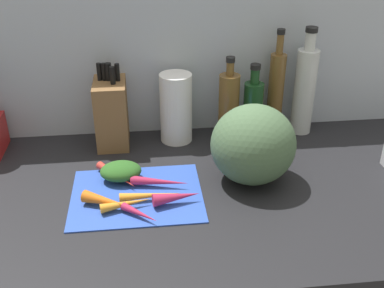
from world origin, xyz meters
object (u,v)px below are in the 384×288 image
(knife_block, at_px, (112,113))
(bottle_2, at_px, (276,91))
(carrot_5, at_px, (126,204))
(cutting_board, at_px, (137,195))
(carrot_6, at_px, (176,197))
(carrot_0, at_px, (160,182))
(carrot_4, at_px, (150,195))
(bottle_3, at_px, (304,89))
(bottle_1, at_px, (253,108))
(carrot_2, at_px, (117,176))
(winter_squash, at_px, (253,145))
(carrot_1, at_px, (140,214))
(paper_towel_roll, at_px, (176,108))
(bottle_0, at_px, (229,107))
(carrot_3, at_px, (106,201))

(knife_block, bearing_deg, bottle_2, 2.91)
(carrot_5, xyz_separation_m, bottle_2, (0.50, 0.41, 0.13))
(knife_block, bearing_deg, cutting_board, -77.35)
(carrot_6, xyz_separation_m, bottle_2, (0.37, 0.40, 0.12))
(carrot_0, xyz_separation_m, bottle_2, (0.41, 0.31, 0.12))
(carrot_5, xyz_separation_m, carrot_6, (0.13, 0.01, 0.01))
(carrot_0, xyz_separation_m, carrot_5, (-0.09, -0.09, -0.00))
(bottle_2, bearing_deg, carrot_6, -132.77)
(carrot_4, xyz_separation_m, bottle_3, (0.53, 0.36, 0.13))
(cutting_board, distance_m, bottle_1, 0.51)
(carrot_2, height_order, winter_squash, winter_squash)
(carrot_6, bearing_deg, bottle_2, 47.23)
(carrot_2, distance_m, bottle_2, 0.60)
(carrot_1, bearing_deg, knife_block, 100.51)
(carrot_6, bearing_deg, bottle_1, 51.82)
(carrot_1, xyz_separation_m, bottle_3, (0.56, 0.44, 0.14))
(paper_towel_roll, distance_m, bottle_0, 0.17)
(cutting_board, bearing_deg, bottle_2, 36.06)
(carrot_1, xyz_separation_m, carrot_4, (0.03, 0.08, 0.00))
(carrot_0, distance_m, paper_towel_roll, 0.31)
(carrot_1, relative_size, paper_towel_roll, 0.49)
(carrot_2, distance_m, carrot_4, 0.14)
(carrot_1, relative_size, bottle_1, 0.44)
(carrot_5, height_order, bottle_2, bottle_2)
(carrot_5, height_order, bottle_3, bottle_3)
(bottle_2, bearing_deg, carrot_2, -153.37)
(paper_towel_roll, height_order, bottle_3, bottle_3)
(cutting_board, height_order, knife_block, knife_block)
(cutting_board, bearing_deg, carrot_1, -86.04)
(bottle_2, xyz_separation_m, bottle_3, (0.09, -0.01, 0.01))
(bottle_2, bearing_deg, winter_squash, -115.82)
(carrot_3, bearing_deg, cutting_board, 33.00)
(carrot_3, distance_m, carrot_6, 0.18)
(paper_towel_roll, xyz_separation_m, bottle_1, (0.25, -0.01, -0.01))
(carrot_1, bearing_deg, carrot_4, 68.59)
(winter_squash, bearing_deg, carrot_3, -166.64)
(cutting_board, relative_size, bottle_3, 0.98)
(carrot_0, relative_size, carrot_6, 1.28)
(carrot_4, height_order, knife_block, knife_block)
(winter_squash, relative_size, bottle_3, 0.66)
(carrot_4, bearing_deg, cutting_board, 139.86)
(carrot_1, relative_size, carrot_2, 0.67)
(carrot_2, xyz_separation_m, bottle_2, (0.53, 0.26, 0.13))
(carrot_0, relative_size, bottle_2, 0.45)
(winter_squash, bearing_deg, knife_block, 145.82)
(paper_towel_roll, relative_size, bottle_1, 0.90)
(bottle_0, distance_m, bottle_3, 0.26)
(cutting_board, distance_m, paper_towel_roll, 0.36)
(carrot_1, bearing_deg, carrot_3, 147.42)
(carrot_0, height_order, carrot_2, carrot_0)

